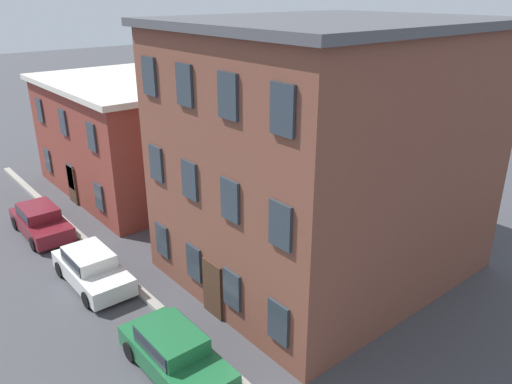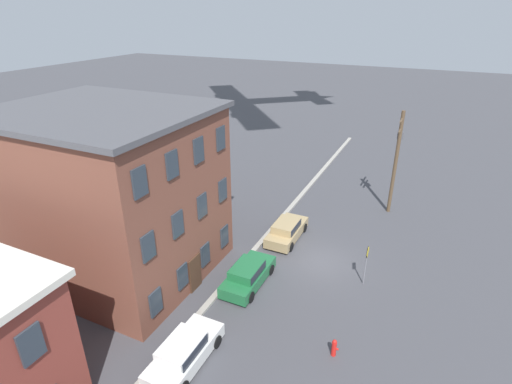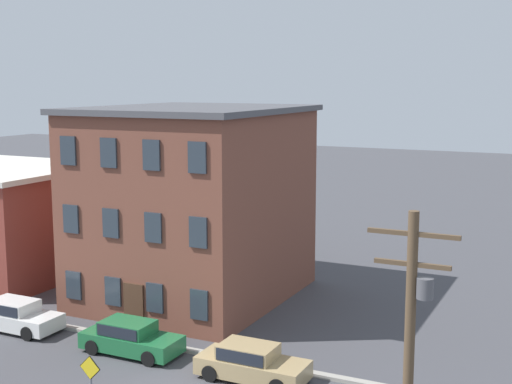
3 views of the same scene
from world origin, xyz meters
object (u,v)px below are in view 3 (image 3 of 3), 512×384
car_tan (251,361)px  utility_pole (411,348)px  car_white (15,314)px  caution_sign (91,382)px  car_green (130,337)px

car_tan → utility_pole: (7.67, -6.07, 3.98)m
utility_pole → car_white: bearing=162.6°
caution_sign → car_green: bearing=115.3°
car_green → caution_sign: bearing=-64.7°
caution_sign → utility_pole: utility_pole is taller
car_green → car_tan: bearing=-2.0°
caution_sign → car_tan: bearing=64.8°
car_white → car_tan: (12.55, -0.28, 0.00)m
car_tan → car_white: bearing=178.7°
utility_pole → car_green: bearing=155.2°
car_green → utility_pole: bearing=-24.8°
car_white → utility_pole: (20.22, -6.35, 3.98)m
car_white → caution_sign: (9.65, -6.44, 1.04)m
car_white → caution_sign: 11.64m
car_green → utility_pole: (13.58, -6.28, 3.98)m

